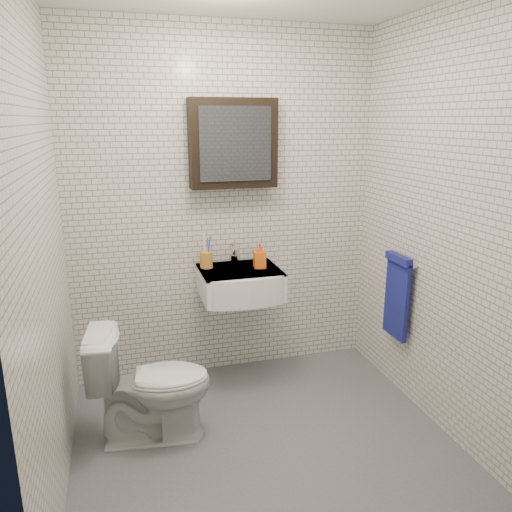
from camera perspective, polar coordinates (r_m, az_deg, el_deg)
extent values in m
cube|color=#53575C|center=(3.17, 0.94, -20.45)|extent=(2.20, 2.00, 0.01)
cube|color=silver|center=(3.59, -3.58, 5.56)|extent=(2.20, 0.02, 2.50)
cube|color=silver|center=(1.75, 10.62, -5.35)|extent=(2.20, 0.02, 2.50)
cube|color=silver|center=(2.56, -23.23, 0.28)|extent=(0.02, 2.00, 2.50)
cube|color=silver|center=(3.14, 20.70, 3.14)|extent=(0.02, 2.00, 2.50)
cube|color=white|center=(3.51, -1.87, -3.07)|extent=(0.55, 0.45, 0.20)
cylinder|color=silver|center=(3.50, -1.96, -1.61)|extent=(0.31, 0.31, 0.02)
cylinder|color=silver|center=(3.50, -1.96, -1.48)|extent=(0.04, 0.04, 0.01)
cube|color=white|center=(3.48, -1.88, -1.59)|extent=(0.55, 0.45, 0.01)
cylinder|color=silver|center=(3.63, -2.51, -0.33)|extent=(0.06, 0.06, 0.06)
cylinder|color=silver|center=(3.61, -2.52, 0.59)|extent=(0.03, 0.03, 0.08)
cylinder|color=silver|center=(3.55, -2.31, 0.82)|extent=(0.02, 0.12, 0.02)
cube|color=silver|center=(3.63, -2.64, 1.55)|extent=(0.02, 0.09, 0.01)
cube|color=black|center=(3.49, -2.64, 12.71)|extent=(0.60, 0.14, 0.60)
cube|color=#3F444C|center=(3.41, -2.34, 12.66)|extent=(0.49, 0.01, 0.49)
cylinder|color=silver|center=(3.46, 16.32, -0.51)|extent=(0.02, 0.30, 0.02)
cylinder|color=silver|center=(3.58, 15.52, 0.06)|extent=(0.04, 0.02, 0.02)
cylinder|color=silver|center=(3.37, 17.76, -1.06)|extent=(0.04, 0.02, 0.02)
cube|color=navy|center=(3.54, 15.79, -4.74)|extent=(0.03, 0.26, 0.54)
cube|color=navy|center=(3.45, 15.99, -0.30)|extent=(0.05, 0.26, 0.05)
cylinder|color=#C68031|center=(3.52, -5.69, -0.43)|extent=(0.12, 0.12, 0.11)
cylinder|color=white|center=(3.49, -5.96, 0.66)|extent=(0.02, 0.03, 0.21)
cylinder|color=#3E4AC7|center=(3.50, -5.47, 0.52)|extent=(0.02, 0.02, 0.19)
cylinder|color=white|center=(3.51, -5.86, 0.87)|extent=(0.03, 0.04, 0.23)
cylinder|color=#3E4AC7|center=(3.52, -5.43, 0.70)|extent=(0.03, 0.05, 0.20)
imported|color=orange|center=(3.49, 0.41, 0.07)|extent=(0.09, 0.09, 0.18)
imported|color=white|center=(3.10, -11.88, -14.09)|extent=(0.73, 0.47, 0.71)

